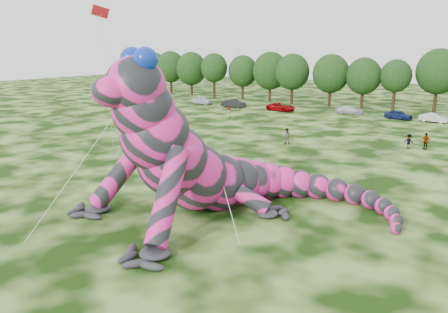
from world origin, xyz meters
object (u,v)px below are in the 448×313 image
tree_3 (214,76)px  car_0 (203,100)px  flying_kite (101,23)px  tree_2 (191,74)px  car_3 (350,110)px  tree_9 (395,85)px  spectator_1 (286,136)px  tree_1 (171,73)px  spectator_3 (425,141)px  spectator_2 (409,142)px  tree_0 (154,72)px  inflatable_gecko (214,130)px  tree_10 (437,81)px  tree_5 (270,77)px  tree_7 (330,81)px  spectator_4 (229,112)px  car_2 (281,107)px  car_1 (233,103)px  tree_6 (292,79)px  car_5 (434,118)px  car_4 (398,115)px  tree_4 (243,77)px  tree_8 (363,83)px

tree_3 → car_0: size_ratio=2.15×
flying_kite → tree_2: flying_kite is taller
car_0 → car_3: size_ratio=0.99×
tree_9 → spectator_1: bearing=-97.3°
spectator_1 → tree_1: bearing=-72.2°
spectator_3 → spectator_2: size_ratio=1.12×
tree_0 → tree_1: 6.32m
inflatable_gecko → tree_10: size_ratio=2.05×
tree_3 → car_0: bearing=-68.5°
tree_0 → car_0: size_ratio=2.16×
tree_0 → tree_5: 31.44m
tree_0 → tree_7: (44.48, -2.43, -0.02)m
car_0 → spectator_4: (13.00, -11.42, 0.07)m
tree_3 → car_2: bearing=-26.6°
car_0 → car_1: size_ratio=0.97×
flying_kite → tree_7: flying_kite is taller
tree_2 → spectator_2: bearing=-30.8°
tree_0 → car_2: bearing=-17.6°
tree_6 → car_5: (26.30, -8.61, -4.08)m
tree_5 → tree_6: (5.57, -1.75, -0.15)m
car_4 → spectator_3: spectator_3 is taller
tree_5 → spectator_4: 23.56m
car_4 → tree_0: bearing=89.5°
car_5 → car_4: bearing=98.3°
tree_6 → tree_7: size_ratio=1.00×
tree_0 → tree_2: bearing=-2.3°
car_4 → spectator_4: size_ratio=2.51×
car_5 → tree_4: bearing=84.2°
tree_9 → spectator_2: bearing=-75.2°
tree_0 → car_0: 26.14m
tree_5 → tree_10: size_ratio=0.93×
tree_3 → tree_5: (12.59, 1.37, 0.18)m
tree_7 → car_4: (13.87, -8.61, -4.04)m
tree_10 → spectator_3: bearing=-84.3°
flying_kite → tree_6: size_ratio=1.54×
spectator_3 → tree_2: bearing=179.3°
tree_1 → tree_10: size_ratio=0.93×
spectator_1 → spectator_3: bearing=167.4°
tree_10 → spectator_1: 37.34m
tree_0 → car_2: 41.58m
car_3 → tree_1: bearing=71.3°
tree_8 → tree_9: tree_8 is taller
car_0 → spectator_2: spectator_2 is taller
tree_5 → tree_9: (24.19, -1.09, -0.56)m
spectator_4 → spectator_2: size_ratio=1.02×
car_0 → car_3: car_0 is taller
car_0 → car_3: 27.77m
car_3 → tree_8: bearing=-7.5°
tree_6 → spectator_1: 36.72m
tree_8 → tree_4: bearing=176.1°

